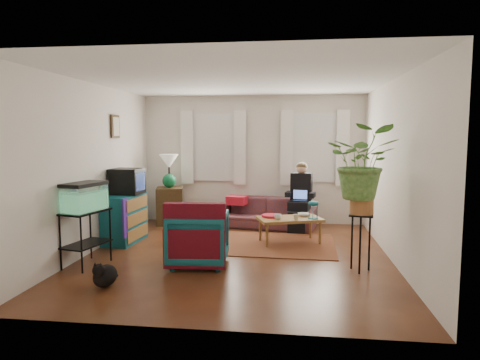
# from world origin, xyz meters

# --- Properties ---
(floor) EXTENTS (4.50, 5.00, 0.01)m
(floor) POSITION_xyz_m (0.00, 0.00, 0.00)
(floor) COLOR #4F2B14
(floor) RESTS_ON ground
(ceiling) EXTENTS (4.50, 5.00, 0.01)m
(ceiling) POSITION_xyz_m (0.00, 0.00, 2.60)
(ceiling) COLOR white
(ceiling) RESTS_ON wall_back
(wall_back) EXTENTS (4.50, 0.01, 2.60)m
(wall_back) POSITION_xyz_m (0.00, 2.50, 1.30)
(wall_back) COLOR silver
(wall_back) RESTS_ON floor
(wall_front) EXTENTS (4.50, 0.01, 2.60)m
(wall_front) POSITION_xyz_m (0.00, -2.50, 1.30)
(wall_front) COLOR silver
(wall_front) RESTS_ON floor
(wall_left) EXTENTS (0.01, 5.00, 2.60)m
(wall_left) POSITION_xyz_m (-2.25, 0.00, 1.30)
(wall_left) COLOR silver
(wall_left) RESTS_ON floor
(wall_right) EXTENTS (0.01, 5.00, 2.60)m
(wall_right) POSITION_xyz_m (2.25, 0.00, 1.30)
(wall_right) COLOR silver
(wall_right) RESTS_ON floor
(window_left) EXTENTS (1.08, 0.04, 1.38)m
(window_left) POSITION_xyz_m (-0.80, 2.48, 1.55)
(window_left) COLOR white
(window_left) RESTS_ON wall_back
(window_right) EXTENTS (1.08, 0.04, 1.38)m
(window_right) POSITION_xyz_m (1.25, 2.48, 1.55)
(window_right) COLOR white
(window_right) RESTS_ON wall_back
(curtains_left) EXTENTS (1.36, 0.06, 1.50)m
(curtains_left) POSITION_xyz_m (-0.80, 2.40, 1.55)
(curtains_left) COLOR white
(curtains_left) RESTS_ON wall_back
(curtains_right) EXTENTS (1.36, 0.06, 1.50)m
(curtains_right) POSITION_xyz_m (1.25, 2.40, 1.55)
(curtains_right) COLOR white
(curtains_right) RESTS_ON wall_back
(picture_frame) EXTENTS (0.04, 0.32, 0.40)m
(picture_frame) POSITION_xyz_m (-2.21, 0.85, 1.95)
(picture_frame) COLOR #3D2616
(picture_frame) RESTS_ON wall_left
(area_rug) EXTENTS (2.05, 1.66, 0.01)m
(area_rug) POSITION_xyz_m (0.52, 0.69, 0.01)
(area_rug) COLOR brown
(area_rug) RESTS_ON floor
(sofa) EXTENTS (2.07, 1.12, 0.77)m
(sofa) POSITION_xyz_m (0.28, 2.05, 0.38)
(sofa) COLOR brown
(sofa) RESTS_ON floor
(seated_person) EXTENTS (0.59, 0.68, 1.17)m
(seated_person) POSITION_xyz_m (0.98, 1.92, 0.58)
(seated_person) COLOR black
(seated_person) RESTS_ON sofa
(side_table) EXTENTS (0.62, 0.62, 0.75)m
(side_table) POSITION_xyz_m (-1.65, 2.10, 0.37)
(side_table) COLOR #3B2716
(side_table) RESTS_ON floor
(table_lamp) EXTENTS (0.46, 0.46, 0.68)m
(table_lamp) POSITION_xyz_m (-1.65, 2.10, 1.07)
(table_lamp) COLOR white
(table_lamp) RESTS_ON side_table
(dresser) EXTENTS (0.50, 0.93, 0.81)m
(dresser) POSITION_xyz_m (-1.99, 0.58, 0.40)
(dresser) COLOR navy
(dresser) RESTS_ON floor
(crt_tv) EXTENTS (0.52, 0.48, 0.43)m
(crt_tv) POSITION_xyz_m (-1.97, 0.67, 1.03)
(crt_tv) COLOR black
(crt_tv) RESTS_ON dresser
(aquarium_stand) EXTENTS (0.53, 0.75, 0.77)m
(aquarium_stand) POSITION_xyz_m (-2.00, -0.76, 0.38)
(aquarium_stand) COLOR black
(aquarium_stand) RESTS_ON floor
(aquarium) EXTENTS (0.47, 0.69, 0.40)m
(aquarium) POSITION_xyz_m (-2.00, -0.76, 0.97)
(aquarium) COLOR #7FD899
(aquarium) RESTS_ON aquarium_stand
(black_cat) EXTENTS (0.26, 0.40, 0.33)m
(black_cat) POSITION_xyz_m (-1.38, -1.54, 0.17)
(black_cat) COLOR black
(black_cat) RESTS_ON floor
(armchair) EXTENTS (0.85, 0.80, 0.82)m
(armchair) POSITION_xyz_m (-0.47, -0.51, 0.41)
(armchair) COLOR navy
(armchair) RESTS_ON floor
(serape_throw) EXTENTS (0.83, 0.25, 0.67)m
(serape_throw) POSITION_xyz_m (-0.45, -0.82, 0.58)
(serape_throw) COLOR #9E0A0A
(serape_throw) RESTS_ON armchair
(coffee_table) EXTENTS (1.17, 0.87, 0.43)m
(coffee_table) POSITION_xyz_m (0.78, 0.84, 0.22)
(coffee_table) COLOR brown
(coffee_table) RESTS_ON floor
(cup_a) EXTENTS (0.15, 0.15, 0.09)m
(cup_a) POSITION_xyz_m (0.59, 0.67, 0.48)
(cup_a) COLOR white
(cup_a) RESTS_ON coffee_table
(cup_b) EXTENTS (0.12, 0.12, 0.09)m
(cup_b) POSITION_xyz_m (0.88, 0.69, 0.47)
(cup_b) COLOR beige
(cup_b) RESTS_ON coffee_table
(bowl) EXTENTS (0.26, 0.26, 0.05)m
(bowl) POSITION_xyz_m (1.02, 1.02, 0.45)
(bowl) COLOR white
(bowl) RESTS_ON coffee_table
(snack_tray) EXTENTS (0.41, 0.41, 0.04)m
(snack_tray) POSITION_xyz_m (0.47, 0.88, 0.45)
(snack_tray) COLOR #B21414
(snack_tray) RESTS_ON coffee_table
(birdcage) EXTENTS (0.22, 0.22, 0.30)m
(birdcage) POSITION_xyz_m (1.17, 0.82, 0.58)
(birdcage) COLOR #115B6B
(birdcage) RESTS_ON coffee_table
(plant_stand) EXTENTS (0.38, 0.38, 0.77)m
(plant_stand) POSITION_xyz_m (1.73, -0.54, 0.39)
(plant_stand) COLOR black
(plant_stand) RESTS_ON floor
(potted_plant) EXTENTS (1.01, 0.91, 0.98)m
(potted_plant) POSITION_xyz_m (1.73, -0.54, 1.30)
(potted_plant) COLOR #599947
(potted_plant) RESTS_ON plant_stand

